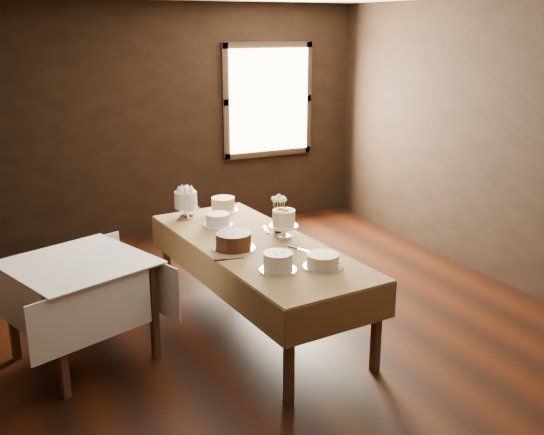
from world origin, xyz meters
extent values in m
cube|color=black|center=(0.00, 0.00, 0.00)|extent=(5.00, 6.00, 0.01)
cube|color=black|center=(0.00, 3.00, 1.40)|extent=(5.00, 0.02, 2.80)
cube|color=black|center=(2.50, 0.00, 1.40)|extent=(0.02, 6.00, 2.80)
cube|color=#FFEABF|center=(1.30, 2.94, 1.60)|extent=(1.10, 0.05, 1.30)
cube|color=#402916|center=(-0.46, -1.00, 0.34)|extent=(0.06, 0.06, 0.68)
cube|color=#402916|center=(-0.64, 1.25, 0.34)|extent=(0.06, 0.06, 0.68)
cube|color=#402916|center=(0.31, -0.94, 0.34)|extent=(0.06, 0.06, 0.68)
cube|color=#402916|center=(0.13, 1.31, 0.34)|extent=(0.06, 0.06, 0.68)
cube|color=#402916|center=(-0.17, 0.15, 0.72)|extent=(1.08, 2.44, 0.04)
cube|color=#947348|center=(-0.17, 0.15, 0.75)|extent=(1.14, 2.50, 0.01)
cube|color=#402916|center=(-1.86, -0.28, 0.38)|extent=(0.07, 0.07, 0.76)
cube|color=#402916|center=(-2.12, 0.46, 0.38)|extent=(0.07, 0.07, 0.76)
cube|color=#402916|center=(-1.13, -0.01, 0.38)|extent=(0.07, 0.07, 0.76)
cube|color=#402916|center=(-1.39, 0.72, 0.38)|extent=(0.07, 0.07, 0.76)
cube|color=#402916|center=(-1.62, 0.22, 0.78)|extent=(1.12, 1.12, 0.04)
cube|color=white|center=(-1.62, 0.22, 0.81)|extent=(1.22, 1.22, 0.01)
cylinder|color=silver|center=(-0.46, 1.13, 0.81)|extent=(0.25, 0.25, 0.12)
cylinder|color=silver|center=(-0.46, 1.13, 0.95)|extent=(0.22, 0.22, 0.15)
cylinder|color=white|center=(-0.06, 1.19, 0.76)|extent=(0.29, 0.29, 0.01)
cylinder|color=tan|center=(-0.06, 1.19, 0.83)|extent=(0.23, 0.23, 0.13)
cylinder|color=white|center=(-0.28, 0.77, 0.76)|extent=(0.28, 0.28, 0.01)
cylinder|color=silver|center=(-0.28, 0.77, 0.81)|extent=(0.27, 0.27, 0.09)
cylinder|color=silver|center=(-0.39, 0.12, 0.76)|extent=(0.36, 0.36, 0.01)
cylinder|color=#39190B|center=(-0.39, 0.12, 0.83)|extent=(0.38, 0.38, 0.13)
cylinder|color=white|center=(0.11, 0.20, 0.82)|extent=(0.25, 0.25, 0.12)
cylinder|color=beige|center=(0.11, 0.20, 0.95)|extent=(0.27, 0.27, 0.14)
cylinder|color=silver|center=(-0.28, -0.47, 0.76)|extent=(0.28, 0.28, 0.01)
cylinder|color=silver|center=(-0.28, -0.47, 0.83)|extent=(0.23, 0.23, 0.13)
cylinder|color=silver|center=(0.06, -0.56, 0.76)|extent=(0.30, 0.30, 0.01)
cylinder|color=beige|center=(0.06, -0.56, 0.81)|extent=(0.26, 0.26, 0.09)
cube|color=silver|center=(0.11, -0.18, 0.76)|extent=(0.13, 0.22, 0.01)
cube|color=silver|center=(-0.25, 0.48, 0.76)|extent=(0.07, 0.24, 0.01)
cube|color=silver|center=(0.08, 0.49, 0.76)|extent=(0.09, 0.24, 0.01)
cube|color=silver|center=(-0.48, -0.11, 0.76)|extent=(0.24, 0.07, 0.01)
imported|color=#2D2823|center=(0.14, 0.35, 0.82)|extent=(0.16, 0.16, 0.13)
camera|label=1|loc=(-2.26, -4.41, 2.52)|focal=41.55mm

